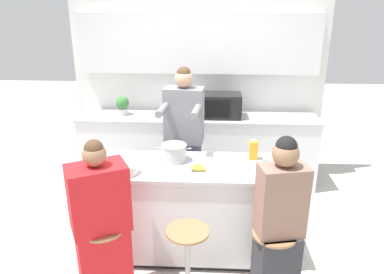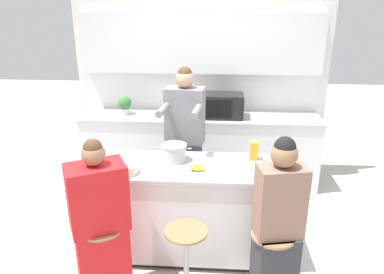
{
  "view_description": "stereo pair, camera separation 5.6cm",
  "coord_description": "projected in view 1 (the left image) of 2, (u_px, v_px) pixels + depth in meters",
  "views": [
    {
      "loc": [
        0.16,
        -3.08,
        2.35
      ],
      "look_at": [
        0.0,
        0.07,
        1.18
      ],
      "focal_mm": 35.0,
      "sensor_mm": 36.0,
      "label": 1
    },
    {
      "loc": [
        0.21,
        -3.08,
        2.35
      ],
      "look_at": [
        0.0,
        0.07,
        1.18
      ],
      "focal_mm": 35.0,
      "sensor_mm": 36.0,
      "label": 2
    }
  ],
  "objects": [
    {
      "name": "wall_back",
      "position": [
        199.0,
        65.0,
        4.88
      ],
      "size": [
        3.32,
        0.22,
        2.7
      ],
      "color": "silver",
      "rests_on": "ground_plane"
    },
    {
      "name": "kitchen_island",
      "position": [
        192.0,
        210.0,
        3.55
      ],
      "size": [
        1.68,
        0.66,
        0.93
      ],
      "color": "black",
      "rests_on": "ground_plane"
    },
    {
      "name": "bar_stool_center",
      "position": [
        188.0,
        265.0,
        3.01
      ],
      "size": [
        0.38,
        0.38,
        0.66
      ],
      "color": "#997047",
      "rests_on": "ground_plane"
    },
    {
      "name": "person_cooking",
      "position": [
        184.0,
        149.0,
        3.97
      ],
      "size": [
        0.45,
        0.58,
        1.73
      ],
      "rotation": [
        0.0,
        0.0,
        -0.1
      ],
      "color": "#383842",
      "rests_on": "ground_plane"
    },
    {
      "name": "cooking_pot",
      "position": [
        174.0,
        153.0,
        3.46
      ],
      "size": [
        0.32,
        0.23,
        0.16
      ],
      "color": "#B7BABC",
      "rests_on": "kitchen_island"
    },
    {
      "name": "ground_plane",
      "position": [
        192.0,
        251.0,
        3.71
      ],
      "size": [
        16.0,
        16.0,
        0.0
      ],
      "primitive_type": "plane",
      "color": "beige"
    },
    {
      "name": "juice_carton",
      "position": [
        253.0,
        150.0,
        3.5
      ],
      "size": [
        0.08,
        0.08,
        0.19
      ],
      "color": "gold",
      "rests_on": "kitchen_island"
    },
    {
      "name": "bar_stool_rightmost",
      "position": [
        272.0,
        268.0,
        2.98
      ],
      "size": [
        0.38,
        0.38,
        0.66
      ],
      "color": "#997047",
      "rests_on": "ground_plane"
    },
    {
      "name": "person_seated_near",
      "position": [
        278.0,
        231.0,
        2.87
      ],
      "size": [
        0.39,
        0.32,
        1.45
      ],
      "rotation": [
        0.0,
        0.0,
        0.2
      ],
      "color": "#333338",
      "rests_on": "ground_plane"
    },
    {
      "name": "coffee_cup_far",
      "position": [
        119.0,
        160.0,
        3.4
      ],
      "size": [
        0.11,
        0.07,
        0.08
      ],
      "color": "white",
      "rests_on": "kitchen_island"
    },
    {
      "name": "coffee_cup_near",
      "position": [
        266.0,
        165.0,
        3.29
      ],
      "size": [
        0.1,
        0.07,
        0.09
      ],
      "color": "#4C7099",
      "rests_on": "kitchen_island"
    },
    {
      "name": "back_counter",
      "position": [
        198.0,
        149.0,
        4.99
      ],
      "size": [
        3.08,
        0.6,
        0.94
      ],
      "color": "silver",
      "rests_on": "ground_plane"
    },
    {
      "name": "bar_stool_leftmost",
      "position": [
        105.0,
        262.0,
        3.04
      ],
      "size": [
        0.38,
        0.38,
        0.66
      ],
      "color": "#997047",
      "rests_on": "ground_plane"
    },
    {
      "name": "potted_plant",
      "position": [
        123.0,
        105.0,
        4.83
      ],
      "size": [
        0.17,
        0.17,
        0.24
      ],
      "color": "beige",
      "rests_on": "back_counter"
    },
    {
      "name": "microwave",
      "position": [
        220.0,
        105.0,
        4.72
      ],
      "size": [
        0.54,
        0.34,
        0.3
      ],
      "color": "black",
      "rests_on": "back_counter"
    },
    {
      "name": "person_wrapped_blanket",
      "position": [
        101.0,
        228.0,
        2.94
      ],
      "size": [
        0.52,
        0.46,
        1.4
      ],
      "rotation": [
        0.0,
        0.0,
        0.48
      ],
      "color": "red",
      "rests_on": "ground_plane"
    },
    {
      "name": "fruit_bowl",
      "position": [
        125.0,
        169.0,
        3.22
      ],
      "size": [
        0.23,
        0.23,
        0.08
      ],
      "color": "silver",
      "rests_on": "kitchen_island"
    },
    {
      "name": "banana_bunch",
      "position": [
        198.0,
        168.0,
        3.28
      ],
      "size": [
        0.18,
        0.13,
        0.06
      ],
      "color": "yellow",
      "rests_on": "kitchen_island"
    }
  ]
}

